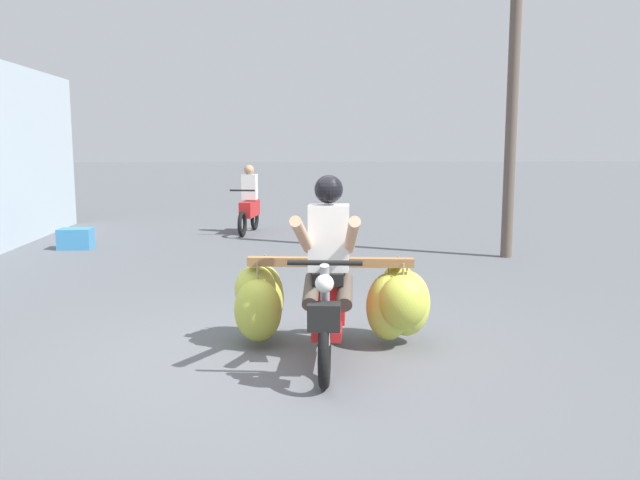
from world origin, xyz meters
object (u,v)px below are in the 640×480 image
Objects in this scene: motorbike_distant_ahead_left at (249,206)px; produce_crate at (76,239)px; utility_pole at (513,76)px; motorbike_main_loaded at (338,296)px.

motorbike_distant_ahead_left reaches higher than produce_crate.
produce_crate is at bearing -147.73° from motorbike_distant_ahead_left.
utility_pole is (7.25, -1.33, 2.70)m from produce_crate.
produce_crate is 7.85m from utility_pole.
motorbike_distant_ahead_left is 5.83m from utility_pole.
motorbike_main_loaded is 1.16× the size of motorbike_distant_ahead_left.
motorbike_distant_ahead_left is 2.87× the size of produce_crate.
utility_pole is at bearing -36.84° from motorbike_distant_ahead_left.
motorbike_distant_ahead_left is (-1.09, 7.85, 0.08)m from motorbike_main_loaded.
utility_pole is at bearing -10.43° from produce_crate.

